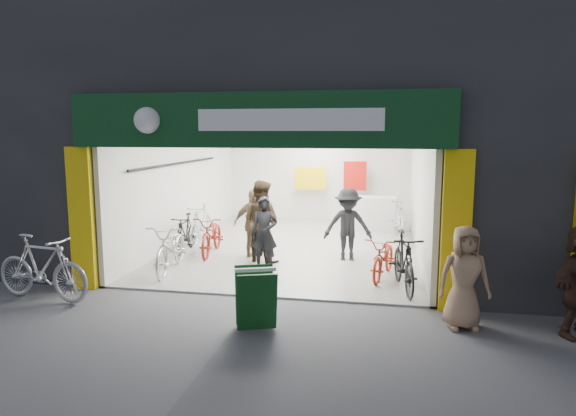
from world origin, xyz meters
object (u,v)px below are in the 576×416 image
(parked_bike, at_px, (42,268))
(sandwich_board, at_px, (256,297))
(pedestrian_near, at_px, (464,277))
(bike_left_front, at_px, (172,248))
(bike_right_front, at_px, (404,262))

(parked_bike, xyz_separation_m, sandwich_board, (3.90, -0.58, -0.08))
(pedestrian_near, bearing_deg, sandwich_board, -178.27)
(bike_left_front, bearing_deg, pedestrian_near, -28.33)
(bike_right_front, bearing_deg, sandwich_board, -142.59)
(bike_left_front, xyz_separation_m, bike_right_front, (4.63, -0.38, 0.03))
(bike_left_front, height_order, parked_bike, parked_bike)
(bike_right_front, height_order, parked_bike, parked_bike)
(bike_right_front, height_order, pedestrian_near, pedestrian_near)
(bike_right_front, relative_size, pedestrian_near, 1.17)
(pedestrian_near, height_order, sandwich_board, pedestrian_near)
(bike_right_front, relative_size, parked_bike, 0.94)
(bike_left_front, xyz_separation_m, pedestrian_near, (5.43, -2.03, 0.25))
(parked_bike, bearing_deg, sandwich_board, -89.89)
(pedestrian_near, relative_size, sandwich_board, 1.73)
(bike_left_front, relative_size, bike_right_front, 1.09)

